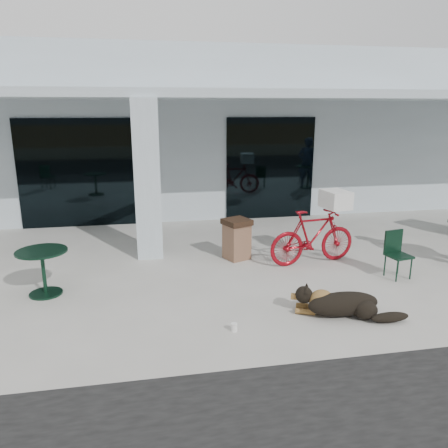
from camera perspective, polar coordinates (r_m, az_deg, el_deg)
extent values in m
plane|color=#B8B6AE|center=(7.14, 3.14, -9.32)|extent=(80.00, 80.00, 0.00)
cube|color=silver|center=(14.92, -4.60, 12.25)|extent=(22.00, 7.00, 4.50)
cube|color=black|center=(11.53, -18.69, 6.26)|extent=(2.80, 0.06, 2.70)
cube|color=black|center=(11.90, 6.05, 7.20)|extent=(2.40, 0.06, 2.70)
cube|color=silver|center=(8.73, -10.01, 5.67)|extent=(0.50, 0.50, 3.12)
cube|color=silver|center=(10.05, -1.62, 16.51)|extent=(22.00, 2.80, 0.18)
imported|color=maroon|center=(8.55, 11.53, -1.65)|extent=(1.84, 0.75, 1.07)
cube|color=white|center=(8.61, 14.36, 3.14)|extent=(0.50, 0.63, 0.34)
cylinder|color=white|center=(6.07, 1.33, -13.33)|extent=(0.12, 0.12, 0.11)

